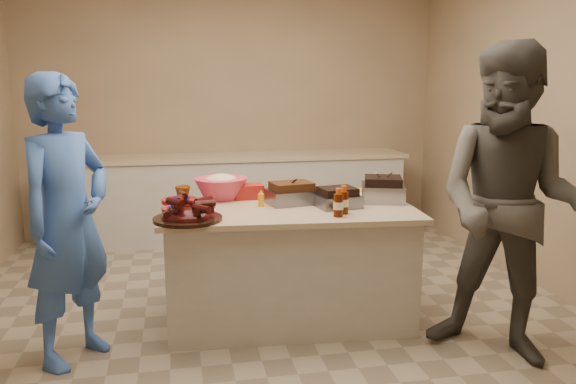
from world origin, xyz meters
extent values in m
cube|color=#47230F|center=(0.15, 0.10, 0.81)|extent=(0.36, 0.30, 0.10)
cube|color=black|center=(0.43, -0.07, 0.81)|extent=(0.31, 0.27, 0.08)
cube|color=gray|center=(0.81, 0.06, 0.81)|extent=(0.38, 0.38, 0.12)
cylinder|color=silver|center=(0.11, 0.26, 0.81)|extent=(0.36, 0.36, 0.05)
cube|color=yellow|center=(0.78, 0.16, 0.81)|extent=(0.29, 0.22, 0.07)
cylinder|color=#3E1203|center=(0.36, -0.35, 0.81)|extent=(0.07, 0.07, 0.18)
cylinder|color=#3E1203|center=(0.41, -0.28, 0.81)|extent=(0.07, 0.07, 0.18)
cylinder|color=orange|center=(-0.08, 0.04, 0.81)|extent=(0.05, 0.05, 0.12)
imported|color=silver|center=(0.15, 0.18, 0.81)|extent=(0.12, 0.05, 0.12)
cylinder|color=maroon|center=(-0.63, 0.28, 0.81)|extent=(0.27, 0.27, 0.03)
cylinder|color=maroon|center=(-0.65, 0.01, 0.81)|extent=(0.21, 0.21, 0.03)
imported|color=#824309|center=(-0.60, 0.38, 0.81)|extent=(0.12, 0.11, 0.11)
cube|color=maroon|center=(-0.13, 0.34, 0.81)|extent=(0.21, 0.16, 0.10)
imported|color=#3861B5|center=(-1.27, -0.33, 0.00)|extent=(1.74, 1.51, 0.41)
imported|color=#53514B|center=(1.26, -0.82, 0.00)|extent=(1.94, 2.01, 0.71)
camera|label=1|loc=(-0.64, -3.69, 1.64)|focal=35.00mm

